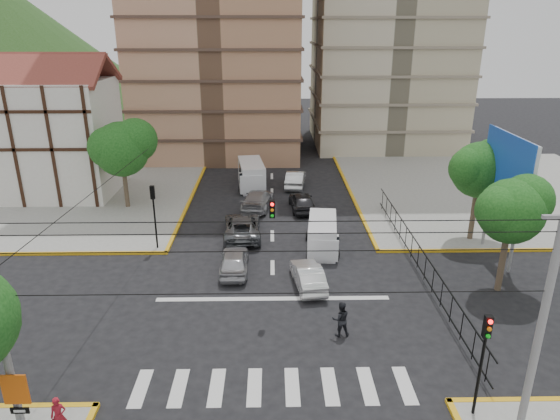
{
  "coord_description": "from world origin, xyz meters",
  "views": [
    {
      "loc": [
        -0.02,
        -23.13,
        14.43
      ],
      "look_at": [
        0.47,
        4.65,
        4.0
      ],
      "focal_mm": 32.0,
      "sensor_mm": 36.0,
      "label": 1
    }
  ],
  "objects_px": {
    "car_white_front_right": "(308,275)",
    "pedestrian_sw_corner": "(59,416)",
    "van_right_lane": "(323,236)",
    "van_left_lane": "(251,176)",
    "pedestrian_crosswalk": "(341,319)",
    "traffic_light_nw": "(154,207)",
    "district_sign": "(17,396)",
    "car_silver_front_left": "(234,261)",
    "traffic_light_se": "(484,349)"
  },
  "relations": [
    {
      "from": "traffic_light_se",
      "to": "van_left_lane",
      "type": "height_order",
      "value": "traffic_light_se"
    },
    {
      "from": "traffic_light_se",
      "to": "van_right_lane",
      "type": "bearing_deg",
      "value": 106.11
    },
    {
      "from": "van_right_lane",
      "to": "pedestrian_crosswalk",
      "type": "bearing_deg",
      "value": -84.11
    },
    {
      "from": "traffic_light_nw",
      "to": "car_white_front_right",
      "type": "bearing_deg",
      "value": -27.79
    },
    {
      "from": "car_white_front_right",
      "to": "van_right_lane",
      "type": "bearing_deg",
      "value": -113.07
    },
    {
      "from": "traffic_light_nw",
      "to": "car_white_front_right",
      "type": "distance_m",
      "value": 11.41
    },
    {
      "from": "car_white_front_right",
      "to": "pedestrian_crosswalk",
      "type": "height_order",
      "value": "pedestrian_crosswalk"
    },
    {
      "from": "pedestrian_crosswalk",
      "to": "traffic_light_se",
      "type": "bearing_deg",
      "value": 124.35
    },
    {
      "from": "traffic_light_nw",
      "to": "van_left_lane",
      "type": "distance_m",
      "value": 14.82
    },
    {
      "from": "car_silver_front_left",
      "to": "pedestrian_sw_corner",
      "type": "bearing_deg",
      "value": 65.94
    },
    {
      "from": "car_white_front_right",
      "to": "traffic_light_se",
      "type": "bearing_deg",
      "value": 110.77
    },
    {
      "from": "car_white_front_right",
      "to": "pedestrian_sw_corner",
      "type": "distance_m",
      "value": 14.92
    },
    {
      "from": "traffic_light_nw",
      "to": "van_left_lane",
      "type": "height_order",
      "value": "traffic_light_nw"
    },
    {
      "from": "van_left_lane",
      "to": "pedestrian_sw_corner",
      "type": "bearing_deg",
      "value": -109.36
    },
    {
      "from": "pedestrian_crosswalk",
      "to": "car_white_front_right",
      "type": "bearing_deg",
      "value": -80.8
    },
    {
      "from": "district_sign",
      "to": "pedestrian_crosswalk",
      "type": "xyz_separation_m",
      "value": [
        12.11,
        6.92,
        -1.54
      ]
    },
    {
      "from": "car_silver_front_left",
      "to": "pedestrian_crosswalk",
      "type": "xyz_separation_m",
      "value": [
        5.66,
        -6.86,
        0.18
      ]
    },
    {
      "from": "traffic_light_se",
      "to": "traffic_light_nw",
      "type": "distance_m",
      "value": 22.06
    },
    {
      "from": "traffic_light_se",
      "to": "car_white_front_right",
      "type": "distance_m",
      "value": 12.13
    },
    {
      "from": "district_sign",
      "to": "pedestrian_crosswalk",
      "type": "relative_size",
      "value": 1.75
    },
    {
      "from": "van_left_lane",
      "to": "pedestrian_crosswalk",
      "type": "xyz_separation_m",
      "value": [
        5.21,
        -23.57,
        -0.25
      ]
    },
    {
      "from": "traffic_light_nw",
      "to": "district_sign",
      "type": "xyz_separation_m",
      "value": [
        -1.0,
        -17.04,
        -0.66
      ]
    },
    {
      "from": "traffic_light_nw",
      "to": "van_right_lane",
      "type": "relative_size",
      "value": 0.91
    },
    {
      "from": "traffic_light_nw",
      "to": "district_sign",
      "type": "bearing_deg",
      "value": -93.36
    },
    {
      "from": "van_right_lane",
      "to": "pedestrian_crosswalk",
      "type": "relative_size",
      "value": 2.64
    },
    {
      "from": "van_right_lane",
      "to": "car_silver_front_left",
      "type": "bearing_deg",
      "value": -146.23
    },
    {
      "from": "traffic_light_se",
      "to": "traffic_light_nw",
      "type": "height_order",
      "value": "same"
    },
    {
      "from": "car_silver_front_left",
      "to": "traffic_light_nw",
      "type": "bearing_deg",
      "value": -31.93
    },
    {
      "from": "traffic_light_nw",
      "to": "car_white_front_right",
      "type": "height_order",
      "value": "traffic_light_nw"
    },
    {
      "from": "traffic_light_se",
      "to": "car_white_front_right",
      "type": "height_order",
      "value": "traffic_light_se"
    },
    {
      "from": "district_sign",
      "to": "car_white_front_right",
      "type": "height_order",
      "value": "district_sign"
    },
    {
      "from": "car_silver_front_left",
      "to": "district_sign",
      "type": "bearing_deg",
      "value": 63.92
    },
    {
      "from": "car_silver_front_left",
      "to": "car_white_front_right",
      "type": "xyz_separation_m",
      "value": [
        4.42,
        -1.94,
        -0.04
      ]
    },
    {
      "from": "pedestrian_crosswalk",
      "to": "pedestrian_sw_corner",
      "type": "bearing_deg",
      "value": 23.9
    },
    {
      "from": "car_white_front_right",
      "to": "traffic_light_nw",
      "type": "bearing_deg",
      "value": -35.9
    },
    {
      "from": "district_sign",
      "to": "pedestrian_sw_corner",
      "type": "relative_size",
      "value": 2.1
    },
    {
      "from": "district_sign",
      "to": "car_silver_front_left",
      "type": "xyz_separation_m",
      "value": [
        6.44,
        13.78,
        -1.72
      ]
    },
    {
      "from": "van_right_lane",
      "to": "pedestrian_crosswalk",
      "type": "xyz_separation_m",
      "value": [
        -0.07,
        -9.84,
        -0.1
      ]
    },
    {
      "from": "traffic_light_nw",
      "to": "district_sign",
      "type": "distance_m",
      "value": 17.08
    },
    {
      "from": "traffic_light_se",
      "to": "van_right_lane",
      "type": "xyz_separation_m",
      "value": [
        -4.43,
        15.32,
        -2.1
      ]
    },
    {
      "from": "car_white_front_right",
      "to": "pedestrian_crosswalk",
      "type": "xyz_separation_m",
      "value": [
        1.25,
        -4.92,
        0.22
      ]
    },
    {
      "from": "van_right_lane",
      "to": "car_white_front_right",
      "type": "distance_m",
      "value": 5.1
    },
    {
      "from": "traffic_light_nw",
      "to": "car_white_front_right",
      "type": "relative_size",
      "value": 1.05
    },
    {
      "from": "district_sign",
      "to": "car_silver_front_left",
      "type": "height_order",
      "value": "district_sign"
    },
    {
      "from": "pedestrian_crosswalk",
      "to": "car_silver_front_left",
      "type": "bearing_deg",
      "value": -55.46
    },
    {
      "from": "traffic_light_nw",
      "to": "van_left_lane",
      "type": "xyz_separation_m",
      "value": [
        5.9,
        13.45,
        -1.95
      ]
    },
    {
      "from": "van_left_lane",
      "to": "car_white_front_right",
      "type": "relative_size",
      "value": 1.32
    },
    {
      "from": "van_left_lane",
      "to": "car_silver_front_left",
      "type": "relative_size",
      "value": 1.29
    },
    {
      "from": "district_sign",
      "to": "pedestrian_sw_corner",
      "type": "xyz_separation_m",
      "value": [
        0.9,
        0.73,
        -1.54
      ]
    },
    {
      "from": "van_left_lane",
      "to": "pedestrian_crosswalk",
      "type": "distance_m",
      "value": 24.14
    }
  ]
}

